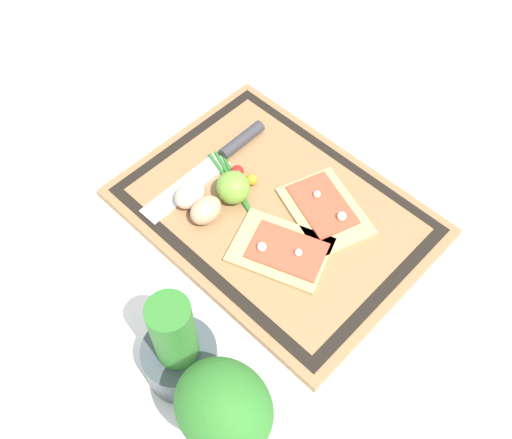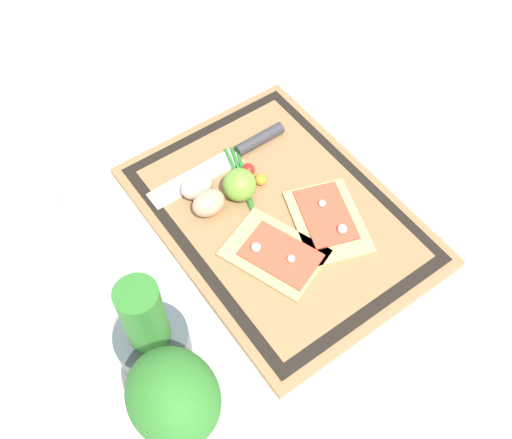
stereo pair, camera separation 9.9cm
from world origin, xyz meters
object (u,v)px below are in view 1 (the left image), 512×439
(knife, at_px, (225,154))
(egg_pink, at_px, (190,195))
(pizza_slice_far, at_px, (282,250))
(sauce_jar, at_px, (33,251))
(lime, at_px, (233,188))
(cherry_tomato_red, at_px, (237,171))
(herb_pot, at_px, (179,351))
(herb_glass, at_px, (225,415))
(egg_brown, at_px, (206,210))
(pizza_slice_near, at_px, (325,210))
(cherry_tomato_yellow, at_px, (252,180))

(knife, xyz_separation_m, egg_pink, (-0.03, 0.11, 0.01))
(pizza_slice_far, distance_m, sauce_jar, 0.39)
(knife, height_order, lime, lime)
(egg_pink, xyz_separation_m, cherry_tomato_red, (-0.02, -0.10, -0.01))
(knife, xyz_separation_m, herb_pot, (-0.24, 0.32, 0.04))
(knife, relative_size, herb_glass, 1.38)
(egg_pink, height_order, lime, lime)
(egg_pink, bearing_deg, knife, -74.27)
(egg_brown, relative_size, lime, 1.01)
(pizza_slice_near, distance_m, egg_pink, 0.23)
(knife, relative_size, egg_pink, 4.79)
(egg_brown, bearing_deg, knife, -57.45)
(cherry_tomato_yellow, bearing_deg, sauce_jar, 68.71)
(egg_pink, relative_size, sauce_jar, 0.51)
(herb_glass, bearing_deg, knife, -43.77)
(sauce_jar, bearing_deg, pizza_slice_near, -124.30)
(pizza_slice_near, bearing_deg, herb_glass, 111.53)
(pizza_slice_near, height_order, herb_glass, herb_glass)
(egg_brown, bearing_deg, pizza_slice_far, -164.00)
(pizza_slice_far, relative_size, herb_glass, 0.90)
(cherry_tomato_red, height_order, herb_pot, herb_pot)
(pizza_slice_near, relative_size, herb_pot, 0.92)
(egg_brown, bearing_deg, herb_pot, 128.94)
(cherry_tomato_red, relative_size, herb_pot, 0.12)
(egg_pink, xyz_separation_m, cherry_tomato_yellow, (-0.05, -0.10, -0.01))
(egg_pink, xyz_separation_m, lime, (-0.05, -0.06, 0.01))
(knife, distance_m, egg_brown, 0.14)
(cherry_tomato_red, bearing_deg, knife, -18.05)
(lime, height_order, herb_pot, herb_pot)
(sauce_jar, distance_m, herb_glass, 0.43)
(pizza_slice_far, height_order, egg_brown, egg_brown)
(pizza_slice_far, bearing_deg, knife, -20.02)
(egg_pink, height_order, herb_glass, herb_glass)
(pizza_slice_far, relative_size, sauce_jar, 1.60)
(pizza_slice_far, xyz_separation_m, knife, (0.21, -0.08, 0.00))
(pizza_slice_far, xyz_separation_m, cherry_tomato_yellow, (0.13, -0.07, 0.01))
(cherry_tomato_red, xyz_separation_m, cherry_tomato_yellow, (-0.03, -0.01, -0.00))
(pizza_slice_near, bearing_deg, egg_pink, 39.34)
(pizza_slice_near, height_order, sauce_jar, sauce_jar)
(cherry_tomato_yellow, bearing_deg, herb_pot, 117.48)
(lime, bearing_deg, herb_glass, 134.28)
(lime, distance_m, herb_glass, 0.41)
(knife, height_order, cherry_tomato_yellow, knife)
(lime, height_order, sauce_jar, sauce_jar)
(knife, distance_m, cherry_tomato_red, 0.05)
(egg_pink, distance_m, herb_glass, 0.41)
(pizza_slice_near, bearing_deg, knife, 9.06)
(cherry_tomato_yellow, bearing_deg, lime, 89.66)
(knife, xyz_separation_m, herb_glass, (-0.36, 0.34, 0.09))
(herb_pot, bearing_deg, egg_pink, -44.99)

